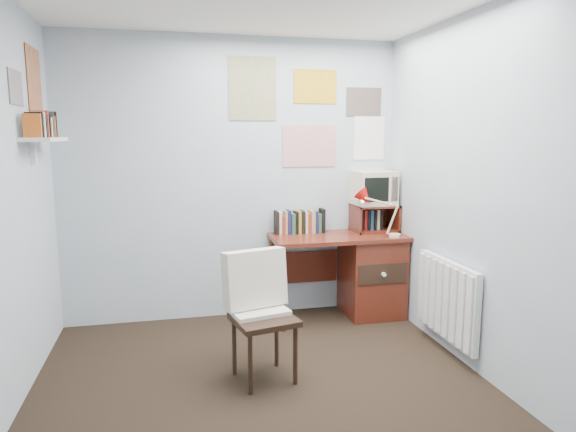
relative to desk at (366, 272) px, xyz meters
name	(u,v)px	position (x,y,z in m)	size (l,w,h in m)	color
ground	(273,412)	(-1.17, -1.48, -0.41)	(3.50, 3.50, 0.00)	black
back_wall	(233,180)	(-1.17, 0.27, 0.84)	(3.00, 0.02, 2.50)	#AFBAC8
right_wall	(505,199)	(0.33, -1.48, 0.84)	(0.02, 3.50, 2.50)	#AFBAC8
desk	(366,272)	(0.00, 0.00, 0.00)	(1.20, 0.55, 0.76)	maroon
desk_chair	(264,320)	(-1.15, -1.06, 0.02)	(0.43, 0.42, 0.85)	black
desk_lamp	(395,216)	(0.19, -0.19, 0.54)	(0.26, 0.22, 0.37)	red
tv_riser	(374,218)	(0.12, 0.11, 0.48)	(0.40, 0.30, 0.25)	maroon
crt_tv	(373,186)	(0.11, 0.13, 0.77)	(0.36, 0.33, 0.34)	beige
book_row	(307,221)	(-0.51, 0.18, 0.46)	(0.60, 0.14, 0.22)	maroon
radiator	(447,299)	(0.29, -0.93, 0.01)	(0.09, 0.80, 0.60)	white
wall_shelf	(45,139)	(-2.57, -0.38, 1.21)	(0.20, 0.62, 0.24)	white
posters_back	(310,112)	(-0.47, 0.26, 1.44)	(1.20, 0.01, 0.90)	white
posters_left	(26,83)	(-2.67, -0.38, 1.59)	(0.01, 0.70, 0.60)	white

